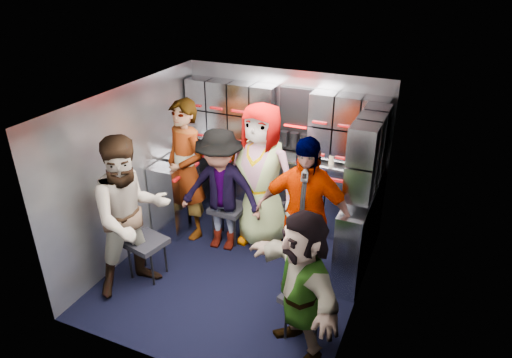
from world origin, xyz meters
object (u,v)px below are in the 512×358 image
at_px(jump_seat_near_left, 146,244).
at_px(attendant_arc_b, 221,191).
at_px(attendant_arc_a, 131,216).
at_px(attendant_arc_c, 261,176).
at_px(jump_seat_center, 266,206).
at_px(attendant_arc_e, 301,285).
at_px(attendant_standing, 186,170).
at_px(attendant_arc_d, 303,216).
at_px(jump_seat_mid_right, 306,247).
at_px(jump_seat_near_right, 306,301).
at_px(jump_seat_mid_left, 228,210).

xyz_separation_m(jump_seat_near_left, attendant_arc_b, (0.51, 0.88, 0.37)).
relative_size(attendant_arc_a, attendant_arc_c, 0.97).
relative_size(jump_seat_center, attendant_arc_a, 0.27).
distance_m(jump_seat_center, attendant_arc_a, 1.88).
bearing_deg(jump_seat_near_left, attendant_arc_e, -9.92).
height_order(jump_seat_near_left, attendant_arc_a, attendant_arc_a).
bearing_deg(jump_seat_center, attendant_standing, -157.66).
relative_size(attendant_arc_a, attendant_arc_b, 1.13).
distance_m(attendant_arc_a, attendant_arc_d, 1.84).
bearing_deg(attendant_standing, attendant_arc_d, 8.55).
bearing_deg(attendant_arc_b, attendant_arc_a, -122.06).
xyz_separation_m(jump_seat_mid_right, attendant_standing, (-1.72, 0.26, 0.54)).
relative_size(jump_seat_near_left, attendant_arc_a, 0.27).
height_order(jump_seat_mid_right, attendant_arc_b, attendant_arc_b).
relative_size(jump_seat_mid_right, attendant_arc_a, 0.26).
bearing_deg(attendant_standing, jump_seat_center, 45.14).
height_order(jump_seat_near_right, attendant_arc_a, attendant_arc_a).
height_order(attendant_arc_a, attendant_arc_c, attendant_arc_c).
relative_size(jump_seat_near_left, attendant_arc_e, 0.33).
xyz_separation_m(attendant_arc_b, attendant_arc_c, (0.40, 0.32, 0.14)).
bearing_deg(jump_seat_near_right, attendant_arc_c, 127.49).
distance_m(jump_seat_center, attendant_arc_c, 0.55).
xyz_separation_m(attendant_standing, attendant_arc_e, (2.01, -1.34, -0.18)).
bearing_deg(jump_seat_center, attendant_arc_e, -58.72).
height_order(jump_seat_near_left, jump_seat_center, jump_seat_near_left).
distance_m(attendant_arc_a, attendant_arc_e, 1.98).
xyz_separation_m(jump_seat_near_left, attendant_arc_d, (1.68, 0.56, 0.47)).
bearing_deg(attendant_arc_a, jump_seat_near_left, 32.21).
distance_m(jump_seat_center, attendant_arc_e, 2.05).
relative_size(jump_seat_near_left, jump_seat_mid_right, 1.02).
bearing_deg(attendant_arc_c, attendant_standing, -164.54).
distance_m(jump_seat_near_right, attendant_arc_a, 2.03).
bearing_deg(jump_seat_center, attendant_arc_b, -128.73).
xyz_separation_m(jump_seat_near_right, attendant_standing, (-2.01, 1.16, 0.50)).
bearing_deg(attendant_arc_e, jump_seat_near_right, 131.15).
bearing_deg(jump_seat_near_right, attendant_arc_e, -90.00).
relative_size(attendant_standing, attendant_arc_d, 1.03).
bearing_deg(jump_seat_near_left, jump_seat_mid_left, 64.21).
xyz_separation_m(jump_seat_mid_left, jump_seat_center, (0.40, 0.32, -0.02)).
bearing_deg(jump_seat_mid_right, jump_seat_mid_left, 164.25).
height_order(jump_seat_near_left, jump_seat_near_right, jump_seat_near_left).
distance_m(jump_seat_near_right, attendant_arc_d, 0.91).
distance_m(jump_seat_mid_right, attendant_standing, 1.82).
distance_m(jump_seat_near_left, attendant_standing, 1.11).
bearing_deg(jump_seat_center, jump_seat_mid_right, -40.37).
height_order(jump_seat_mid_left, attendant_arc_c, attendant_arc_c).
xyz_separation_m(jump_seat_mid_left, attendant_arc_b, (-0.00, -0.18, 0.36)).
bearing_deg(jump_seat_mid_left, jump_seat_center, 38.63).
bearing_deg(attendant_arc_c, jump_seat_mid_left, -157.74).
relative_size(jump_seat_mid_left, attendant_arc_b, 0.31).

